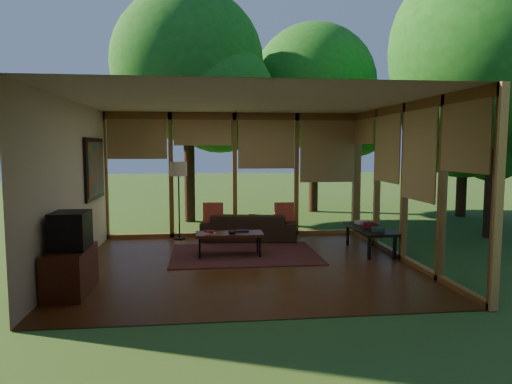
{
  "coord_description": "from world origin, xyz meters",
  "views": [
    {
      "loc": [
        -0.68,
        -7.45,
        1.95
      ],
      "look_at": [
        0.26,
        0.7,
        1.15
      ],
      "focal_mm": 32.0,
      "sensor_mm": 36.0,
      "label": 1
    }
  ],
  "objects": [
    {
      "name": "ct_book_side",
      "position": [
        0.02,
        0.68,
        0.44
      ],
      "size": [
        0.22,
        0.16,
        0.03
      ],
      "primitive_type": "cube",
      "rotation": [
        0.0,
        0.0,
        0.03
      ],
      "color": "black",
      "rests_on": "coffee_table"
    },
    {
      "name": "floor",
      "position": [
        0.0,
        0.0,
        0.0
      ],
      "size": [
        5.5,
        5.5,
        0.0
      ],
      "primitive_type": "plane",
      "color": "#5C3218",
      "rests_on": "ground"
    },
    {
      "name": "pillow_left",
      "position": [
        -0.49,
        1.95,
        0.59
      ],
      "size": [
        0.42,
        0.22,
        0.44
      ],
      "primitive_type": "cube",
      "rotation": [
        -0.21,
        0.0,
        0.0
      ],
      "color": "maroon",
      "rests_on": "sofa"
    },
    {
      "name": "tree_se",
      "position": [
        5.35,
        1.73,
        4.0
      ],
      "size": [
        4.2,
        4.2,
        6.11
      ],
      "color": "#351D13",
      "rests_on": "ground"
    },
    {
      "name": "console_book_b",
      "position": [
        2.4,
        0.7,
        0.5
      ],
      "size": [
        0.23,
        0.19,
        0.09
      ],
      "primitive_type": "cube",
      "rotation": [
        0.0,
        0.0,
        -0.25
      ],
      "color": "maroon",
      "rests_on": "side_console"
    },
    {
      "name": "window_wall_back",
      "position": [
        0.0,
        2.5,
        1.35
      ],
      "size": [
        5.5,
        0.12,
        2.7
      ],
      "primitive_type": "cube",
      "color": "olive",
      "rests_on": "ground"
    },
    {
      "name": "rug",
      "position": [
        0.05,
        0.7,
        0.01
      ],
      "size": [
        2.66,
        1.88,
        0.01
      ],
      "primitive_type": "cube",
      "color": "maroon",
      "rests_on": "floor"
    },
    {
      "name": "wall_painting",
      "position": [
        -2.71,
        1.4,
        1.55
      ],
      "size": [
        0.06,
        1.35,
        1.15
      ],
      "color": "black",
      "rests_on": "wall_left"
    },
    {
      "name": "sofa",
      "position": [
        0.26,
        2.0,
        0.29
      ],
      "size": [
        2.07,
        1.06,
        0.58
      ],
      "primitive_type": "imported",
      "rotation": [
        0.0,
        0.0,
        2.99
      ],
      "color": "#322519",
      "rests_on": "floor"
    },
    {
      "name": "coffee_table",
      "position": [
        -0.23,
        0.6,
        0.39
      ],
      "size": [
        1.2,
        0.5,
        0.43
      ],
      "color": "#562617",
      "rests_on": "floor"
    },
    {
      "name": "television",
      "position": [
        -2.45,
        -1.22,
        0.85
      ],
      "size": [
        0.45,
        0.55,
        0.5
      ],
      "primitive_type": "cube",
      "color": "black",
      "rests_on": "media_cabinet"
    },
    {
      "name": "console_book_c",
      "position": [
        2.4,
        1.1,
        0.49
      ],
      "size": [
        0.28,
        0.24,
        0.06
      ],
      "primitive_type": "cube",
      "rotation": [
        0.0,
        0.0,
        0.33
      ],
      "color": "beige",
      "rests_on": "side_console"
    },
    {
      "name": "ct_bowl",
      "position": [
        -0.18,
        0.5,
        0.46
      ],
      "size": [
        0.16,
        0.16,
        0.07
      ],
      "primitive_type": "ellipsoid",
      "color": "black",
      "rests_on": "coffee_table"
    },
    {
      "name": "ct_book_upper",
      "position": [
        -0.58,
        0.55,
        0.47
      ],
      "size": [
        0.2,
        0.18,
        0.03
      ],
      "primitive_type": "cube",
      "rotation": [
        0.0,
        0.0,
        -0.39
      ],
      "color": "maroon",
      "rests_on": "coffee_table"
    },
    {
      "name": "wall_front",
      "position": [
        0.0,
        -2.5,
        1.35
      ],
      "size": [
        5.5,
        0.04,
        2.7
      ],
      "primitive_type": "cube",
      "color": "silver",
      "rests_on": "ground"
    },
    {
      "name": "exterior_lawn",
      "position": [
        8.0,
        8.0,
        -0.01
      ],
      "size": [
        40.0,
        40.0,
        0.0
      ],
      "primitive_type": "plane",
      "color": "#315620",
      "rests_on": "ground"
    },
    {
      "name": "wall_left",
      "position": [
        -2.75,
        0.0,
        1.35
      ],
      "size": [
        0.04,
        5.0,
        2.7
      ],
      "primitive_type": "cube",
      "color": "silver",
      "rests_on": "ground"
    },
    {
      "name": "ct_book_lower",
      "position": [
        -0.58,
        0.55,
        0.44
      ],
      "size": [
        0.21,
        0.17,
        0.03
      ],
      "primitive_type": "cube",
      "rotation": [
        0.0,
        0.0,
        0.09
      ],
      "color": "beige",
      "rests_on": "coffee_table"
    },
    {
      "name": "window_wall_right",
      "position": [
        2.75,
        0.0,
        1.35
      ],
      "size": [
        0.12,
        5.0,
        2.7
      ],
      "primitive_type": "cube",
      "color": "olive",
      "rests_on": "ground"
    },
    {
      "name": "pillow_right",
      "position": [
        1.01,
        1.95,
        0.58
      ],
      "size": [
        0.4,
        0.21,
        0.42
      ],
      "primitive_type": "cube",
      "rotation": [
        -0.21,
        0.0,
        0.0
      ],
      "color": "maroon",
      "rests_on": "sofa"
    },
    {
      "name": "ceiling",
      "position": [
        0.0,
        0.0,
        2.7
      ],
      "size": [
        5.5,
        5.5,
        0.0
      ],
      "primitive_type": "plane",
      "rotation": [
        3.14,
        0.0,
        0.0
      ],
      "color": "white",
      "rests_on": "ground"
    },
    {
      "name": "tree_ne",
      "position": [
        2.66,
        6.23,
        3.76
      ],
      "size": [
        3.75,
        3.75,
        5.65
      ],
      "color": "#351D13",
      "rests_on": "ground"
    },
    {
      "name": "tree_nw",
      "position": [
        -1.05,
        4.7,
        4.05
      ],
      "size": [
        3.93,
        3.93,
        6.03
      ],
      "color": "#351D13",
      "rests_on": "ground"
    },
    {
      "name": "console_book_a",
      "position": [
        2.4,
        0.25,
        0.49
      ],
      "size": [
        0.24,
        0.2,
        0.08
      ],
      "primitive_type": "cube",
      "rotation": [
        0.0,
        0.0,
        -0.23
      ],
      "color": "#325849",
      "rests_on": "side_console"
    },
    {
      "name": "media_cabinet",
      "position": [
        -2.47,
        -1.22,
        0.3
      ],
      "size": [
        0.5,
        1.0,
        0.6
      ],
      "primitive_type": "cube",
      "color": "#562617",
      "rests_on": "floor"
    },
    {
      "name": "side_console",
      "position": [
        2.4,
        0.65,
        0.41
      ],
      "size": [
        0.6,
        1.4,
        0.46
      ],
      "color": "black",
      "rests_on": "floor"
    },
    {
      "name": "floor_lamp",
      "position": [
        -1.21,
        2.28,
        1.41
      ],
      "size": [
        0.36,
        0.36,
        1.65
      ],
      "color": "black",
      "rests_on": "floor"
    },
    {
      "name": "tree_far",
      "position": [
        6.3,
        4.66,
        2.79
      ],
      "size": [
        3.39,
        3.39,
        4.49
      ],
      "color": "#351D13",
      "rests_on": "ground"
    }
  ]
}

